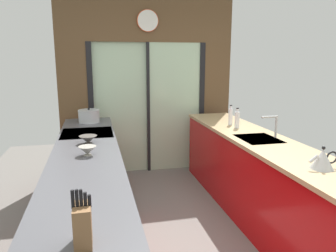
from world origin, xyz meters
name	(u,v)px	position (x,y,z in m)	size (l,w,h in m)	color
ground_plane	(177,225)	(0.00, 0.60, -0.01)	(5.04, 7.60, 0.02)	slate
back_wall_unit	(148,74)	(0.00, 2.40, 1.53)	(2.64, 0.12, 2.70)	brown
left_counter_run	(88,213)	(-0.91, 0.13, 0.47)	(0.62, 3.80, 0.92)	#AD0C0F
right_counter_run	(270,187)	(0.91, 0.30, 0.46)	(0.62, 3.80, 0.92)	#AD0C0F
sink_faucet	(273,123)	(1.06, 0.55, 1.08)	(0.19, 0.02, 0.24)	#B7BABC
oven_range	(89,171)	(-0.91, 1.25, 0.46)	(0.60, 0.60, 0.92)	black
mixing_bowl_near	(88,151)	(-0.89, 0.32, 0.97)	(0.16, 0.16, 0.08)	gray
mixing_bowl_far	(88,139)	(-0.89, 0.74, 0.96)	(0.18, 0.18, 0.08)	#514C47
knife_block	(83,224)	(-0.89, -1.11, 1.02)	(0.09, 0.14, 0.27)	brown
stock_pot	(89,116)	(-0.89, 1.87, 1.01)	(0.28, 0.28, 0.20)	#B7BABC
kettle	(323,159)	(0.89, -0.45, 1.00)	(0.25, 0.18, 0.18)	#B7BABC
soap_bottle_near	(237,119)	(0.89, 1.10, 1.03)	(0.06, 0.06, 0.25)	silver
soap_bottle_far	(231,116)	(0.89, 1.30, 1.03)	(0.05, 0.05, 0.26)	silver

